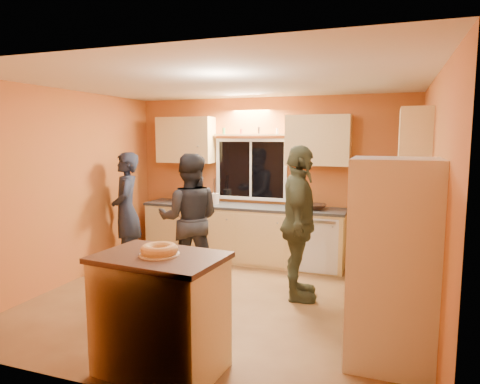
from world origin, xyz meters
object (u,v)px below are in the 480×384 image
at_px(person_left, 126,210).
at_px(person_right, 299,223).
at_px(refrigerator, 392,262).
at_px(island, 161,313).
at_px(person_center, 190,219).

relative_size(person_left, person_right, 0.93).
distance_m(refrigerator, person_left, 4.12).
relative_size(refrigerator, person_right, 0.96).
height_order(island, person_left, person_left).
distance_m(person_left, person_right, 2.75).
bearing_deg(person_center, refrigerator, 134.59).
height_order(refrigerator, person_right, person_right).
xyz_separation_m(refrigerator, person_right, (-1.07, 1.20, 0.04)).
bearing_deg(island, refrigerator, 29.29).
bearing_deg(refrigerator, person_left, 156.96).
bearing_deg(island, person_center, 115.17).
height_order(refrigerator, person_center, refrigerator).
bearing_deg(person_left, island, 8.68).
xyz_separation_m(refrigerator, person_center, (-2.57, 1.29, -0.02)).
relative_size(island, person_left, 0.63).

